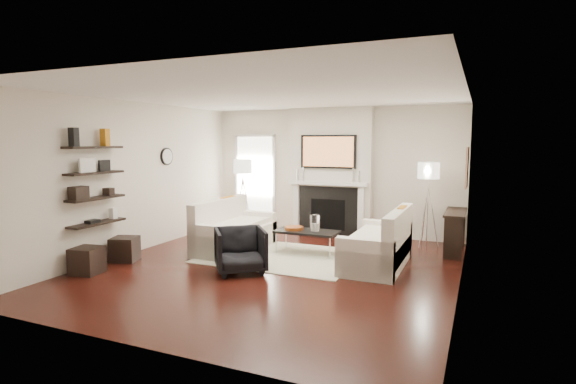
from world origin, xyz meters
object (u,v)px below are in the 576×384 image
at_px(coffee_table, 307,232).
at_px(lamp_left_shade, 243,166).
at_px(loveseat_left_base, 236,239).
at_px(armchair, 240,248).
at_px(loveseat_right_base, 377,253).
at_px(ottoman_near, 125,249).
at_px(lamp_right_shade, 429,171).

relative_size(coffee_table, lamp_left_shade, 2.75).
relative_size(loveseat_left_base, armchair, 2.40).
distance_m(loveseat_right_base, ottoman_near, 4.18).
height_order(armchair, ottoman_near, armchair).
bearing_deg(coffee_table, loveseat_right_base, -11.61).
relative_size(loveseat_left_base, ottoman_near, 4.50).
height_order(loveseat_right_base, ottoman_near, loveseat_right_base).
relative_size(armchair, lamp_right_shade, 1.87).
distance_m(loveseat_left_base, lamp_left_shade, 2.10).
height_order(lamp_right_shade, ottoman_near, lamp_right_shade).
xyz_separation_m(loveseat_right_base, lamp_right_shade, (0.58, 1.72, 1.24)).
relative_size(lamp_left_shade, lamp_right_shade, 1.00).
height_order(loveseat_left_base, ottoman_near, loveseat_left_base).
xyz_separation_m(loveseat_right_base, ottoman_near, (-3.94, -1.38, -0.01)).
height_order(loveseat_right_base, lamp_left_shade, lamp_left_shade).
relative_size(lamp_right_shade, ottoman_near, 1.00).
relative_size(loveseat_right_base, lamp_left_shade, 4.50).
height_order(coffee_table, armchair, armchair).
height_order(coffee_table, lamp_right_shade, lamp_right_shade).
distance_m(loveseat_left_base, lamp_right_shade, 3.83).
bearing_deg(ottoman_near, lamp_left_shade, 78.17).
bearing_deg(loveseat_right_base, armchair, -147.22).
xyz_separation_m(loveseat_right_base, lamp_left_shade, (-3.32, 1.58, 1.24)).
bearing_deg(lamp_left_shade, loveseat_right_base, -25.43).
xyz_separation_m(loveseat_left_base, coffee_table, (1.32, 0.24, 0.19)).
bearing_deg(armchair, ottoman_near, 147.65).
relative_size(loveseat_right_base, coffee_table, 1.64).
bearing_deg(lamp_right_shade, lamp_left_shade, -177.99).
bearing_deg(coffee_table, loveseat_left_base, -169.79).
bearing_deg(ottoman_near, loveseat_left_base, 46.98).
xyz_separation_m(coffee_table, ottoman_near, (-2.64, -1.65, -0.20)).
bearing_deg(armchair, lamp_left_shade, 80.57).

